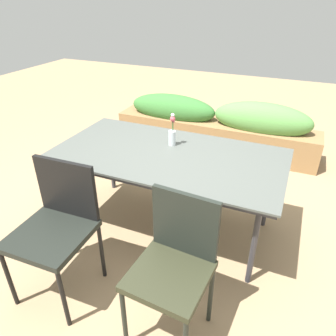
# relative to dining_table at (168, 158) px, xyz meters

# --- Properties ---
(ground_plane) EXTENTS (12.00, 12.00, 0.00)m
(ground_plane) POSITION_rel_dining_table_xyz_m (0.03, -0.08, -0.67)
(ground_plane) COLOR #9E7F5B
(dining_table) EXTENTS (1.80, 0.94, 0.71)m
(dining_table) POSITION_rel_dining_table_xyz_m (0.00, 0.00, 0.00)
(dining_table) COLOR #4C514C
(dining_table) RESTS_ON ground
(chair_near_left) EXTENTS (0.48, 0.48, 0.91)m
(chair_near_left) POSITION_rel_dining_table_xyz_m (-0.41, -0.85, -0.13)
(chair_near_left) COLOR black
(chair_near_left) RESTS_ON ground
(chair_near_right) EXTENTS (0.44, 0.44, 0.90)m
(chair_near_right) POSITION_rel_dining_table_xyz_m (0.41, -0.85, -0.14)
(chair_near_right) COLOR #2B2D1D
(chair_near_right) RESTS_ON ground
(flower_vase) EXTENTS (0.06, 0.06, 0.27)m
(flower_vase) POSITION_rel_dining_table_xyz_m (-0.03, 0.16, 0.14)
(flower_vase) COLOR silver
(flower_vase) RESTS_ON dining_table
(planter_box) EXTENTS (2.54, 0.42, 0.70)m
(planter_box) POSITION_rel_dining_table_xyz_m (-0.06, 1.65, -0.35)
(planter_box) COLOR olive
(planter_box) RESTS_ON ground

